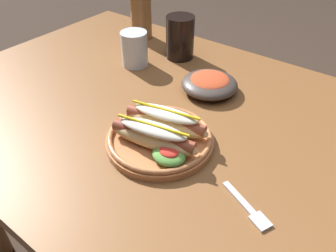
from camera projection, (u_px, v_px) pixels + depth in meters
name	position (u px, v px, depth m)	size (l,w,h in m)	color
dining_table	(181.00, 147.00, 0.88)	(1.39, 0.87, 0.74)	brown
hot_dog_plate	(160.00, 135.00, 0.73)	(0.24, 0.24, 0.08)	#B77042
fork	(249.00, 209.00, 0.60)	(0.12, 0.07, 0.00)	silver
soda_cup	(180.00, 37.00, 1.04)	(0.09, 0.09, 0.13)	black
water_cup	(134.00, 49.00, 1.01)	(0.08, 0.08, 0.10)	silver
glass_bottle	(141.00, 15.00, 1.15)	(0.07, 0.07, 0.21)	brown
side_bowl	(210.00, 83.00, 0.90)	(0.15, 0.15, 0.05)	#423833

